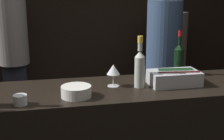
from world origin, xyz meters
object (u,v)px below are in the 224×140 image
(ice_bin_with_bottles, at_px, (175,77))
(person_blond_tee, at_px, (13,48))
(wine_glass, at_px, (113,70))
(bowl_white, at_px, (76,91))
(person_grey_polo, at_px, (163,54))
(person_in_hoodie, at_px, (170,54))
(red_wine_bottle_burgundy, at_px, (179,58))
(rose_wine_bottle, at_px, (140,66))
(candle_votive, at_px, (20,100))

(ice_bin_with_bottles, relative_size, person_blond_tee, 0.19)
(wine_glass, relative_size, person_blond_tee, 0.08)
(bowl_white, height_order, wine_glass, wine_glass)
(bowl_white, relative_size, person_grey_polo, 0.11)
(bowl_white, relative_size, person_in_hoodie, 0.12)
(bowl_white, height_order, person_blond_tee, person_blond_tee)
(person_in_hoodie, bearing_deg, red_wine_bottle_burgundy, 5.96)
(bowl_white, xyz_separation_m, rose_wine_bottle, (0.45, 0.11, 0.11))
(bowl_white, bearing_deg, ice_bin_with_bottles, 9.51)
(red_wine_bottle_burgundy, bearing_deg, rose_wine_bottle, -147.62)
(person_blond_tee, xyz_separation_m, person_grey_polo, (1.61, -0.40, -0.06))
(bowl_white, distance_m, person_in_hoodie, 2.16)
(candle_votive, xyz_separation_m, rose_wine_bottle, (0.79, 0.19, 0.12))
(ice_bin_with_bottles, relative_size, rose_wine_bottle, 0.98)
(ice_bin_with_bottles, bearing_deg, bowl_white, -170.49)
(person_grey_polo, bearing_deg, wine_glass, 151.66)
(wine_glass, xyz_separation_m, candle_votive, (-0.61, -0.24, -0.09))
(ice_bin_with_bottles, relative_size, wine_glass, 2.25)
(wine_glass, height_order, person_in_hoodie, person_in_hoodie)
(rose_wine_bottle, bearing_deg, person_grey_polo, 61.88)
(red_wine_bottle_burgundy, height_order, person_grey_polo, person_grey_polo)
(wine_glass, relative_size, person_grey_polo, 0.09)
(red_wine_bottle_burgundy, distance_m, person_grey_polo, 0.96)
(rose_wine_bottle, relative_size, person_grey_polo, 0.20)
(candle_votive, xyz_separation_m, person_blond_tee, (-0.20, 1.75, -0.00))
(wine_glass, height_order, rose_wine_bottle, rose_wine_bottle)
(candle_votive, distance_m, person_grey_polo, 1.95)
(bowl_white, relative_size, wine_glass, 1.22)
(wine_glass, distance_m, person_grey_polo, 1.37)
(ice_bin_with_bottles, bearing_deg, person_blond_tee, 128.84)
(wine_glass, distance_m, rose_wine_bottle, 0.19)
(wine_glass, bearing_deg, person_grey_polo, 54.32)
(person_in_hoodie, bearing_deg, rose_wine_bottle, -3.27)
(bowl_white, bearing_deg, person_grey_polo, 49.98)
(ice_bin_with_bottles, height_order, person_grey_polo, person_grey_polo)
(wine_glass, height_order, person_blond_tee, person_blond_tee)
(bowl_white, xyz_separation_m, red_wine_bottle_burgundy, (0.85, 0.36, 0.10))
(candle_votive, relative_size, person_blond_tee, 0.04)
(bowl_white, distance_m, person_grey_polo, 1.67)
(person_in_hoodie, bearing_deg, wine_glass, -8.81)
(red_wine_bottle_burgundy, relative_size, person_in_hoodie, 0.22)
(ice_bin_with_bottles, distance_m, person_grey_polo, 1.22)
(candle_votive, bearing_deg, rose_wine_bottle, 13.23)
(ice_bin_with_bottles, relative_size, person_grey_polo, 0.20)
(ice_bin_with_bottles, height_order, person_blond_tee, person_blond_tee)
(wine_glass, bearing_deg, bowl_white, -148.66)
(wine_glass, xyz_separation_m, red_wine_bottle_burgundy, (0.57, 0.20, 0.02))
(candle_votive, distance_m, person_in_hoodie, 2.44)
(red_wine_bottle_burgundy, xyz_separation_m, person_grey_polo, (0.23, 0.91, -0.16))
(person_grey_polo, bearing_deg, red_wine_bottle_burgundy, 173.49)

